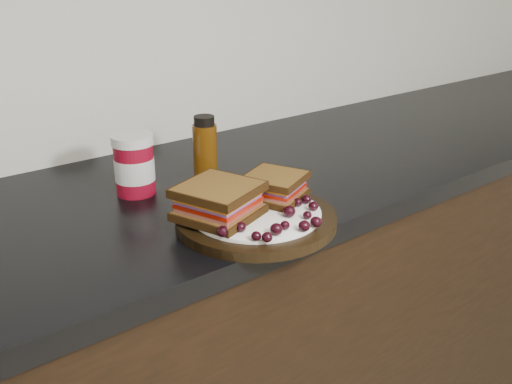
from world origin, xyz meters
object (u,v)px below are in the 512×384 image
at_px(plate, 256,219).
at_px(oil_bottle, 205,149).
at_px(condiment_jar, 134,165).
at_px(sandwich_left, 219,201).

distance_m(plate, oil_bottle, 0.24).
bearing_deg(condiment_jar, sandwich_left, -80.99).
bearing_deg(oil_bottle, sandwich_left, -117.84).
distance_m(sandwich_left, condiment_jar, 0.24).
relative_size(sandwich_left, oil_bottle, 0.89).
xyz_separation_m(sandwich_left, condiment_jar, (-0.04, 0.23, 0.01)).
bearing_deg(condiment_jar, oil_bottle, -10.74).
relative_size(plate, sandwich_left, 2.27).
bearing_deg(plate, oil_bottle, 78.43).
height_order(plate, oil_bottle, oil_bottle).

